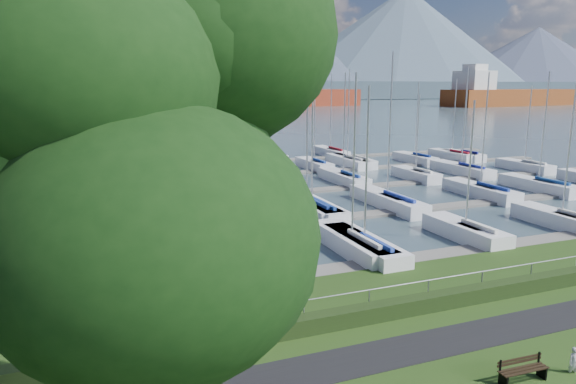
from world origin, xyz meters
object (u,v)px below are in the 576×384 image
person (575,358)px  tree (113,130)px  crane (196,134)px  bench_right (522,370)px

person → tree: size_ratio=0.08×
person → crane: size_ratio=0.05×
bench_right → tree: size_ratio=0.13×
person → tree: 16.65m
bench_right → person: person is taller
bench_right → person: 2.06m
bench_right → person: size_ratio=1.69×
person → tree: (-14.43, -0.85, 8.27)m
bench_right → person: bearing=-4.8°
tree → crane: size_ratio=0.62×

